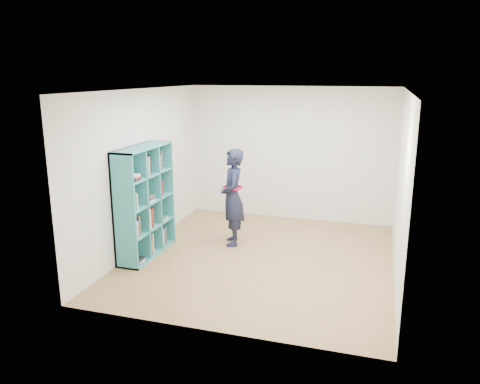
% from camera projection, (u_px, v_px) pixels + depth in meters
% --- Properties ---
extents(floor, '(4.50, 4.50, 0.00)m').
position_uv_depth(floor, '(261.00, 258.00, 7.38)').
color(floor, olive).
rests_on(floor, ground).
extents(ceiling, '(4.50, 4.50, 0.00)m').
position_uv_depth(ceiling, '(263.00, 90.00, 6.74)').
color(ceiling, white).
rests_on(ceiling, wall_back).
extents(wall_left, '(0.02, 4.50, 2.60)m').
position_uv_depth(wall_left, '(143.00, 170.00, 7.63)').
color(wall_left, silver).
rests_on(wall_left, floor).
extents(wall_right, '(0.02, 4.50, 2.60)m').
position_uv_depth(wall_right, '(401.00, 187.00, 6.49)').
color(wall_right, silver).
rests_on(wall_right, floor).
extents(wall_back, '(4.00, 0.02, 2.60)m').
position_uv_depth(wall_back, '(290.00, 154.00, 9.14)').
color(wall_back, silver).
rests_on(wall_back, floor).
extents(wall_front, '(4.00, 0.02, 2.60)m').
position_uv_depth(wall_front, '(209.00, 222.00, 4.97)').
color(wall_front, silver).
rests_on(wall_front, floor).
extents(bookshelf, '(0.38, 1.31, 1.75)m').
position_uv_depth(bookshelf, '(143.00, 203.00, 7.36)').
color(bookshelf, teal).
rests_on(bookshelf, floor).
extents(person, '(0.57, 0.69, 1.64)m').
position_uv_depth(person, '(233.00, 197.00, 7.81)').
color(person, black).
rests_on(person, floor).
extents(smartphone, '(0.07, 0.09, 0.15)m').
position_uv_depth(smartphone, '(224.00, 190.00, 7.86)').
color(smartphone, silver).
rests_on(smartphone, person).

